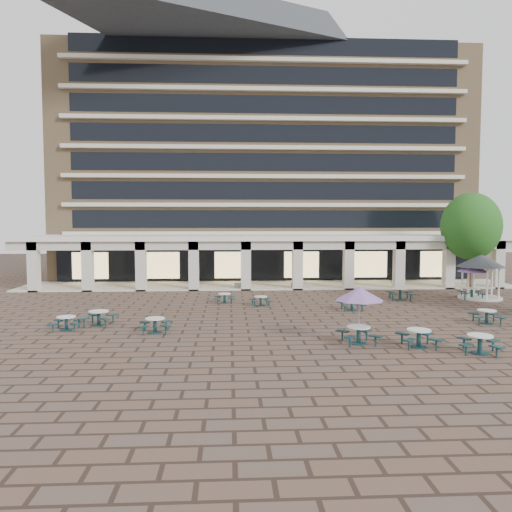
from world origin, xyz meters
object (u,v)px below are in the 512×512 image
object	(u,v)px
picnic_table_2	(480,342)
planter_right	(300,283)
gazebo	(481,266)
planter_left	(243,284)
picnic_table_0	(155,324)
picnic_table_3	(487,315)

from	to	relation	value
picnic_table_2	planter_right	distance (m)	21.12
gazebo	planter_left	xyz separation A→B (m)	(-16.98, 5.95, -1.95)
picnic_table_0	picnic_table_2	world-z (taller)	picnic_table_2
planter_right	picnic_table_0	bearing A→B (deg)	-121.33
picnic_table_2	planter_right	size ratio (longest dim) A/B	1.44
picnic_table_3	planter_right	bearing A→B (deg)	130.10
planter_left	planter_right	xyz separation A→B (m)	(4.73, 0.00, 0.04)
picnic_table_2	planter_right	xyz separation A→B (m)	(-4.72, 20.58, -0.00)
planter_left	planter_right	bearing A→B (deg)	0.00
picnic_table_0	gazebo	size ratio (longest dim) A/B	0.52
picnic_table_3	gazebo	xyz separation A→B (m)	(4.04, 8.60, 1.94)
picnic_table_3	planter_right	world-z (taller)	planter_right
picnic_table_0	gazebo	world-z (taller)	gazebo
gazebo	planter_left	size ratio (longest dim) A/B	2.27
picnic_table_0	picnic_table_3	distance (m)	17.90
picnic_table_2	planter_left	distance (m)	22.65
gazebo	planter_right	distance (m)	13.75
planter_left	gazebo	bearing A→B (deg)	-19.32
picnic_table_3	planter_right	xyz separation A→B (m)	(-8.21, 14.55, 0.03)
gazebo	planter_right	size ratio (longest dim) A/B	2.27
planter_left	planter_right	world-z (taller)	planter_right
picnic_table_0	picnic_table_3	xyz separation A→B (m)	(17.85, 1.28, 0.00)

